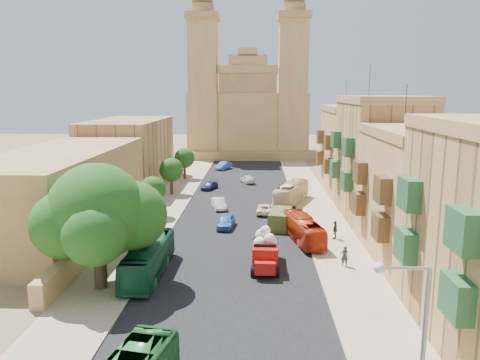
# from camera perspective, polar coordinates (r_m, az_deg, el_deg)

# --- Properties ---
(ground) EXTENTS (260.00, 260.00, 0.00)m
(ground) POSITION_cam_1_polar(r_m,az_deg,el_deg) (31.62, -1.76, -16.08)
(ground) COLOR brown
(road_surface) EXTENTS (14.00, 140.00, 0.01)m
(road_surface) POSITION_cam_1_polar(r_m,az_deg,el_deg) (59.91, 0.14, -3.05)
(road_surface) COLOR black
(road_surface) RESTS_ON ground
(sidewalk_east) EXTENTS (5.00, 140.00, 0.01)m
(sidewalk_east) POSITION_cam_1_polar(r_m,az_deg,el_deg) (60.35, 9.20, -3.08)
(sidewalk_east) COLOR tan
(sidewalk_east) RESTS_ON ground
(sidewalk_west) EXTENTS (5.00, 140.00, 0.01)m
(sidewalk_west) POSITION_cam_1_polar(r_m,az_deg,el_deg) (60.96, -8.84, -2.93)
(sidewalk_west) COLOR tan
(sidewalk_west) RESTS_ON ground
(kerb_east) EXTENTS (0.25, 140.00, 0.12)m
(kerb_east) POSITION_cam_1_polar(r_m,az_deg,el_deg) (60.08, 6.83, -3.03)
(kerb_east) COLOR tan
(kerb_east) RESTS_ON ground
(kerb_west) EXTENTS (0.25, 140.00, 0.12)m
(kerb_west) POSITION_cam_1_polar(r_m,az_deg,el_deg) (60.53, -6.51, -2.92)
(kerb_west) COLOR tan
(kerb_west) RESTS_ON ground
(townhouse_b) EXTENTS (9.00, 14.00, 14.90)m
(townhouse_b) POSITION_cam_1_polar(r_m,az_deg,el_deg) (42.47, 21.27, -1.71)
(townhouse_b) COLOR #AF844F
(townhouse_b) RESTS_ON ground
(townhouse_c) EXTENTS (9.00, 14.00, 17.40)m
(townhouse_c) POSITION_cam_1_polar(r_m,az_deg,el_deg) (55.46, 16.69, 2.65)
(townhouse_c) COLOR tan
(townhouse_c) RESTS_ON ground
(townhouse_d) EXTENTS (9.00, 14.00, 15.90)m
(townhouse_d) POSITION_cam_1_polar(r_m,az_deg,el_deg) (69.08, 13.77, 3.68)
(townhouse_d) COLOR #AF844F
(townhouse_d) RESTS_ON ground
(west_wall) EXTENTS (1.00, 40.00, 1.80)m
(west_wall) POSITION_cam_1_polar(r_m,az_deg,el_deg) (52.02, -14.18, -4.50)
(west_wall) COLOR #AF844F
(west_wall) RESTS_ON ground
(west_building_low) EXTENTS (10.00, 28.00, 8.40)m
(west_building_low) POSITION_cam_1_polar(r_m,az_deg,el_deg) (51.27, -20.89, -1.31)
(west_building_low) COLOR #9C7344
(west_building_low) RESTS_ON ground
(west_building_mid) EXTENTS (10.00, 22.00, 10.00)m
(west_building_mid) POSITION_cam_1_polar(r_m,az_deg,el_deg) (75.43, -13.32, 3.38)
(west_building_mid) COLOR tan
(west_building_mid) RESTS_ON ground
(church) EXTENTS (28.00, 22.50, 36.30)m
(church) POSITION_cam_1_polar(r_m,az_deg,el_deg) (106.89, 1.02, 8.17)
(church) COLOR #AF844F
(church) RESTS_ON ground
(ficus_tree) EXTENTS (9.31, 8.57, 9.31)m
(ficus_tree) POSITION_cam_1_polar(r_m,az_deg,el_deg) (35.21, -16.88, -4.14)
(ficus_tree) COLOR #3C2A1E
(ficus_tree) RESTS_ON ground
(street_tree_a) EXTENTS (3.16, 3.16, 4.85)m
(street_tree_a) POSITION_cam_1_polar(r_m,az_deg,el_deg) (43.32, -14.06, -4.34)
(street_tree_a) COLOR #3C2A1E
(street_tree_a) RESTS_ON ground
(street_tree_b) EXTENTS (3.07, 3.07, 4.73)m
(street_tree_b) POSITION_cam_1_polar(r_m,az_deg,el_deg) (54.64, -10.62, -1.19)
(street_tree_b) COLOR #3C2A1E
(street_tree_b) RESTS_ON ground
(street_tree_c) EXTENTS (3.37, 3.37, 5.17)m
(street_tree_c) POSITION_cam_1_polar(r_m,az_deg,el_deg) (66.14, -8.38, 1.21)
(street_tree_c) COLOR #3C2A1E
(street_tree_c) RESTS_ON ground
(street_tree_d) EXTENTS (3.36, 3.36, 5.16)m
(street_tree_d) POSITION_cam_1_polar(r_m,az_deg,el_deg) (77.84, -6.80, 2.67)
(street_tree_d) COLOR #3C2A1E
(street_tree_d) RESTS_ON ground
(streetlamp) EXTENTS (2.11, 0.44, 8.22)m
(streetlamp) POSITION_cam_1_polar(r_m,az_deg,el_deg) (19.40, 20.13, -17.80)
(streetlamp) COLOR gray
(streetlamp) RESTS_ON ground
(red_truck) EXTENTS (2.36, 5.69, 3.29)m
(red_truck) POSITION_cam_1_polar(r_m,az_deg,el_deg) (38.87, 3.10, -8.54)
(red_truck) COLOR #A8100C
(red_truck) RESTS_ON ground
(olive_pickup) EXTENTS (2.77, 4.79, 1.86)m
(olive_pickup) POSITION_cam_1_polar(r_m,az_deg,el_deg) (50.04, 4.91, -4.79)
(olive_pickup) COLOR #515C22
(olive_pickup) RESTS_ON ground
(bus_green_north) EXTENTS (2.41, 9.83, 2.73)m
(bus_green_north) POSITION_cam_1_polar(r_m,az_deg,el_deg) (37.91, -11.09, -9.37)
(bus_green_north) COLOR #11522F
(bus_green_north) RESTS_ON ground
(bus_red_east) EXTENTS (3.58, 8.79, 2.39)m
(bus_red_east) POSITION_cam_1_polar(r_m,az_deg,el_deg) (45.78, 7.72, -5.96)
(bus_red_east) COLOR #B52C0E
(bus_red_east) RESTS_ON ground
(bus_cream_east) EXTENTS (5.30, 9.49, 2.59)m
(bus_cream_east) POSITION_cam_1_polar(r_m,az_deg,el_deg) (61.32, 6.27, -1.55)
(bus_cream_east) COLOR beige
(bus_cream_east) RESTS_ON ground
(car_blue_a) EXTENTS (2.03, 4.18, 1.37)m
(car_blue_a) POSITION_cam_1_polar(r_m,az_deg,el_deg) (49.88, -1.71, -5.07)
(car_blue_a) COLOR #3671BD
(car_blue_a) RESTS_ON ground
(car_white_a) EXTENTS (2.30, 4.17, 1.30)m
(car_white_a) POSITION_cam_1_polar(r_m,az_deg,el_deg) (57.88, -2.60, -2.89)
(car_white_a) COLOR white
(car_white_a) RESTS_ON ground
(car_cream) EXTENTS (2.20, 4.29, 1.16)m
(car_cream) POSITION_cam_1_polar(r_m,az_deg,el_deg) (55.69, 3.09, -3.52)
(car_cream) COLOR #FFE5C0
(car_cream) RESTS_ON ground
(car_dkblue) EXTENTS (2.72, 4.04, 1.09)m
(car_dkblue) POSITION_cam_1_polar(r_m,az_deg,el_deg) (69.43, -3.73, -0.70)
(car_dkblue) COLOR #14174D
(car_dkblue) RESTS_ON ground
(car_white_b) EXTENTS (2.81, 4.11, 1.30)m
(car_white_b) POSITION_cam_1_polar(r_m,az_deg,el_deg) (74.04, 0.90, 0.12)
(car_white_b) COLOR silver
(car_white_b) RESTS_ON ground
(car_blue_b) EXTENTS (3.13, 4.51, 1.41)m
(car_blue_b) POSITION_cam_1_polar(r_m,az_deg,el_deg) (87.05, -2.03, 1.75)
(car_blue_b) COLOR #425FC0
(car_blue_b) RESTS_ON ground
(pedestrian_a) EXTENTS (0.70, 0.51, 1.76)m
(pedestrian_a) POSITION_cam_1_polar(r_m,az_deg,el_deg) (40.12, 12.63, -9.03)
(pedestrian_a) COLOR #2D2B2E
(pedestrian_a) RESTS_ON ground
(pedestrian_c) EXTENTS (0.76, 1.17, 1.85)m
(pedestrian_c) POSITION_cam_1_polar(r_m,az_deg,el_deg) (47.01, 11.51, -5.98)
(pedestrian_c) COLOR #343539
(pedestrian_c) RESTS_ON ground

